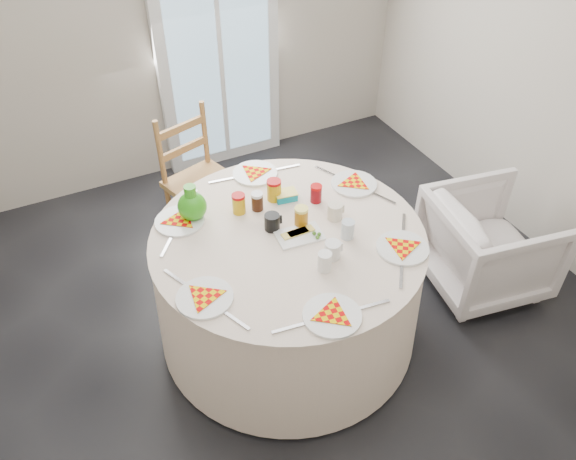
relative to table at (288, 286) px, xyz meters
name	(u,v)px	position (x,y,z in m)	size (l,w,h in m)	color
floor	(283,324)	(-0.02, 0.04, -0.38)	(4.00, 4.00, 0.00)	black
wall_back	(160,14)	(-0.02, 2.04, 0.93)	(4.00, 0.02, 2.60)	#BCB5A3
glass_door	(217,41)	(0.38, 1.99, 0.68)	(1.00, 0.08, 2.10)	silver
table	(288,286)	(0.00, 0.00, 0.00)	(1.53, 1.53, 0.78)	beige
wooden_chair	(203,183)	(-0.14, 1.06, 0.09)	(0.43, 0.41, 0.97)	#AE8645
armchair	(490,237)	(1.34, -0.20, 0.02)	(0.71, 0.66, 0.73)	silver
place_settings	(288,234)	(0.00, 0.00, 0.40)	(1.49, 1.49, 0.03)	silver
jar_cluster	(276,199)	(0.05, 0.25, 0.45)	(0.50, 0.25, 0.14)	olive
butter_tub	(286,196)	(0.13, 0.29, 0.41)	(0.13, 0.09, 0.05)	#098FA9
green_pitcher	(192,203)	(-0.40, 0.37, 0.49)	(0.16, 0.16, 0.21)	#2D9B15
cheese_platter	(299,235)	(0.05, -0.04, 0.40)	(0.25, 0.16, 0.03)	white
mugs_glasses	(312,225)	(0.13, -0.03, 0.44)	(0.63, 0.63, 0.12)	#9B9595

